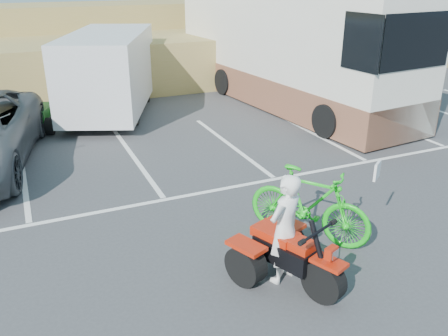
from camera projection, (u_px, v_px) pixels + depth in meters
name	position (u px, v px, depth m)	size (l,w,h in m)	color
ground	(207.00, 258.00, 8.05)	(100.00, 100.00, 0.00)	#3C3C3F
parking_stripes	(178.00, 166.00, 11.81)	(28.00, 5.16, 0.01)	white
grass_embankment	(74.00, 48.00, 20.58)	(40.00, 8.50, 3.10)	#9C8947
red_trike_atv	(290.00, 282.00, 7.41)	(1.30, 1.74, 1.13)	#B3200A
rider	(285.00, 229.00, 7.16)	(0.65, 0.43, 1.79)	white
green_dirt_bike	(309.00, 204.00, 8.39)	(0.64, 2.26, 1.36)	#14BF19
cargo_trailer	(109.00, 71.00, 15.73)	(4.27, 6.14, 2.66)	silver
rv_motorhome	(286.00, 56.00, 16.91)	(3.89, 11.19, 3.94)	silver
quad_atv_green	(39.00, 130.00, 14.51)	(1.11, 1.48, 0.97)	#125318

